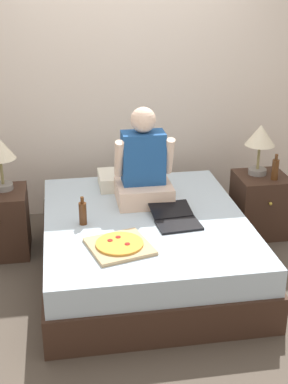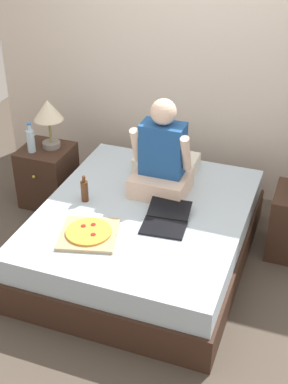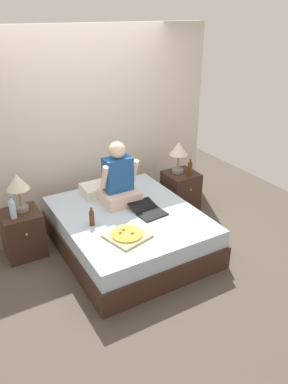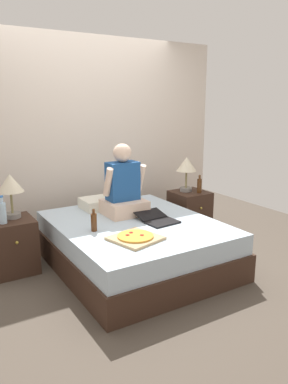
{
  "view_description": "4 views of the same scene",
  "coord_description": "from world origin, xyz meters",
  "px_view_note": "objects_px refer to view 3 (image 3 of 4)",
  "views": [
    {
      "loc": [
        -0.61,
        -3.65,
        2.26
      ],
      "look_at": [
        -0.03,
        -0.13,
        0.75
      ],
      "focal_mm": 50.0,
      "sensor_mm": 36.0,
      "label": 1
    },
    {
      "loc": [
        1.17,
        -3.19,
        2.76
      ],
      "look_at": [
        0.08,
        -0.21,
        0.78
      ],
      "focal_mm": 50.0,
      "sensor_mm": 36.0,
      "label": 2
    },
    {
      "loc": [
        -1.78,
        -3.43,
        2.67
      ],
      "look_at": [
        0.13,
        -0.15,
        0.79
      ],
      "focal_mm": 35.0,
      "sensor_mm": 36.0,
      "label": 3
    },
    {
      "loc": [
        -1.85,
        -3.21,
        1.7
      ],
      "look_at": [
        0.12,
        0.01,
        0.79
      ],
      "focal_mm": 35.0,
      "sensor_mm": 36.0,
      "label": 4
    }
  ],
  "objects_px": {
    "lamp_on_left_nightstand": "(18,185)",
    "pizza_box": "(127,235)",
    "lamp_on_right_nightstand": "(179,151)",
    "laptop": "(149,211)",
    "beer_bottle_on_bed": "(92,218)",
    "bed": "(129,230)",
    "person_seated": "(119,181)",
    "water_bottle": "(13,209)",
    "nightstand_right": "(181,191)",
    "nightstand_left": "(23,233)",
    "beer_bottle": "(190,168)"
  },
  "relations": [
    {
      "from": "lamp_on_left_nightstand",
      "to": "pizza_box",
      "type": "xyz_separation_m",
      "value": [
        0.84,
        -1.02,
        -0.38
      ]
    },
    {
      "from": "lamp_on_right_nightstand",
      "to": "laptop",
      "type": "distance_m",
      "value": 1.19
    },
    {
      "from": "beer_bottle_on_bed",
      "to": "laptop",
      "type": "bearing_deg",
      "value": -6.89
    },
    {
      "from": "bed",
      "to": "beer_bottle_on_bed",
      "type": "xyz_separation_m",
      "value": [
        -0.48,
        -0.04,
        0.34
      ]
    },
    {
      "from": "person_seated",
      "to": "bed",
      "type": "bearing_deg",
      "value": -97.01
    },
    {
      "from": "pizza_box",
      "to": "water_bottle",
      "type": "bearing_deg",
      "value": 137.6
    },
    {
      "from": "lamp_on_left_nightstand",
      "to": "pizza_box",
      "type": "height_order",
      "value": "lamp_on_left_nightstand"
    },
    {
      "from": "nightstand_right",
      "to": "pizza_box",
      "type": "distance_m",
      "value": 1.71
    },
    {
      "from": "lamp_on_left_nightstand",
      "to": "person_seated",
      "type": "bearing_deg",
      "value": -12.9
    },
    {
      "from": "nightstand_left",
      "to": "water_bottle",
      "type": "bearing_deg",
      "value": -131.65
    },
    {
      "from": "beer_bottle",
      "to": "laptop",
      "type": "xyz_separation_m",
      "value": [
        -0.99,
        -0.54,
        -0.15
      ]
    },
    {
      "from": "beer_bottle",
      "to": "laptop",
      "type": "bearing_deg",
      "value": -151.26
    },
    {
      "from": "bed",
      "to": "beer_bottle",
      "type": "bearing_deg",
      "value": 19.24
    },
    {
      "from": "lamp_on_left_nightstand",
      "to": "bed",
      "type": "bearing_deg",
      "value": -27.52
    },
    {
      "from": "nightstand_right",
      "to": "nightstand_left",
      "type": "bearing_deg",
      "value": 180.0
    },
    {
      "from": "bed",
      "to": "pizza_box",
      "type": "bearing_deg",
      "value": -119.32
    },
    {
      "from": "bed",
      "to": "pizza_box",
      "type": "relative_size",
      "value": 3.86
    },
    {
      "from": "nightstand_left",
      "to": "person_seated",
      "type": "relative_size",
      "value": 0.71
    },
    {
      "from": "beer_bottle_on_bed",
      "to": "pizza_box",
      "type": "bearing_deg",
      "value": -61.39
    },
    {
      "from": "bed",
      "to": "person_seated",
      "type": "relative_size",
      "value": 2.42
    },
    {
      "from": "lamp_on_right_nightstand",
      "to": "laptop",
      "type": "bearing_deg",
      "value": -142.1
    },
    {
      "from": "beer_bottle",
      "to": "nightstand_right",
      "type": "bearing_deg",
      "value": 125.01
    },
    {
      "from": "lamp_on_right_nightstand",
      "to": "bed",
      "type": "bearing_deg",
      "value": -152.69
    },
    {
      "from": "nightstand_right",
      "to": "lamp_on_right_nightstand",
      "type": "relative_size",
      "value": 1.23
    },
    {
      "from": "nightstand_left",
      "to": "pizza_box",
      "type": "relative_size",
      "value": 1.14
    },
    {
      "from": "person_seated",
      "to": "laptop",
      "type": "relative_size",
      "value": 1.76
    },
    {
      "from": "nightstand_left",
      "to": "person_seated",
      "type": "bearing_deg",
      "value": -10.12
    },
    {
      "from": "laptop",
      "to": "pizza_box",
      "type": "xyz_separation_m",
      "value": [
        -0.47,
        -0.33,
        -0.0
      ]
    },
    {
      "from": "water_bottle",
      "to": "person_seated",
      "type": "height_order",
      "value": "person_seated"
    },
    {
      "from": "person_seated",
      "to": "laptop",
      "type": "height_order",
      "value": "person_seated"
    },
    {
      "from": "bed",
      "to": "nightstand_right",
      "type": "distance_m",
      "value": 1.25
    },
    {
      "from": "nightstand_left",
      "to": "beer_bottle",
      "type": "xyz_separation_m",
      "value": [
        2.34,
        -0.1,
        0.37
      ]
    },
    {
      "from": "beer_bottle",
      "to": "lamp_on_left_nightstand",
      "type": "bearing_deg",
      "value": 176.27
    },
    {
      "from": "bed",
      "to": "beer_bottle",
      "type": "height_order",
      "value": "beer_bottle"
    },
    {
      "from": "lamp_on_left_nightstand",
      "to": "beer_bottle",
      "type": "bearing_deg",
      "value": -3.73
    },
    {
      "from": "nightstand_left",
      "to": "lamp_on_right_nightstand",
      "type": "distance_m",
      "value": 2.32
    },
    {
      "from": "nightstand_right",
      "to": "beer_bottle_on_bed",
      "type": "xyz_separation_m",
      "value": [
        -1.61,
        -0.56,
        0.3
      ]
    },
    {
      "from": "bed",
      "to": "pizza_box",
      "type": "distance_m",
      "value": 0.58
    },
    {
      "from": "bed",
      "to": "beer_bottle_on_bed",
      "type": "relative_size",
      "value": 8.58
    },
    {
      "from": "nightstand_right",
      "to": "laptop",
      "type": "xyz_separation_m",
      "value": [
        -0.92,
        -0.64,
        0.23
      ]
    },
    {
      "from": "laptop",
      "to": "lamp_on_left_nightstand",
      "type": "bearing_deg",
      "value": 152.13
    },
    {
      "from": "beer_bottle",
      "to": "laptop",
      "type": "height_order",
      "value": "beer_bottle"
    },
    {
      "from": "bed",
      "to": "beer_bottle",
      "type": "relative_size",
      "value": 8.2
    },
    {
      "from": "beer_bottle",
      "to": "laptop",
      "type": "distance_m",
      "value": 1.14
    },
    {
      "from": "nightstand_right",
      "to": "beer_bottle_on_bed",
      "type": "bearing_deg",
      "value": -160.85
    },
    {
      "from": "water_bottle",
      "to": "beer_bottle_on_bed",
      "type": "bearing_deg",
      "value": -32.41
    },
    {
      "from": "pizza_box",
      "to": "beer_bottle_on_bed",
      "type": "relative_size",
      "value": 2.22
    },
    {
      "from": "bed",
      "to": "nightstand_left",
      "type": "xyz_separation_m",
      "value": [
        -1.14,
        0.52,
        0.04
      ]
    },
    {
      "from": "bed",
      "to": "beer_bottle",
      "type": "distance_m",
      "value": 1.34
    },
    {
      "from": "nightstand_left",
      "to": "lamp_on_left_nightstand",
      "type": "relative_size",
      "value": 1.23
    }
  ]
}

